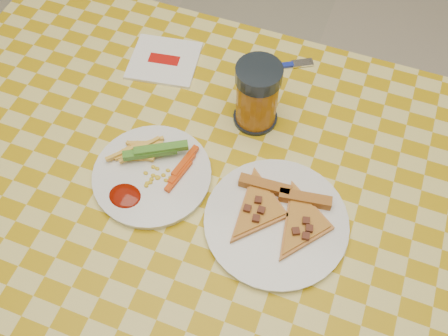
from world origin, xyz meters
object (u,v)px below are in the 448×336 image
(plate_right, at_px, (276,222))
(plate_left, at_px, (152,176))
(table, at_px, (213,211))
(drink_glass, at_px, (257,96))

(plate_right, bearing_deg, plate_left, 177.49)
(plate_left, height_order, plate_right, same)
(table, xyz_separation_m, drink_glass, (0.02, 0.19, 0.14))
(table, bearing_deg, plate_left, -175.98)
(table, distance_m, drink_glass, 0.24)
(table, distance_m, plate_left, 0.14)
(plate_left, bearing_deg, drink_glass, 55.76)
(drink_glass, bearing_deg, plate_right, -62.48)
(plate_left, height_order, drink_glass, drink_glass)
(table, distance_m, plate_right, 0.15)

